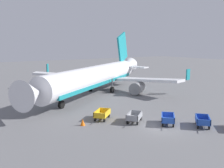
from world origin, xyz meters
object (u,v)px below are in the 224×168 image
object	(u,v)px
airplane	(97,76)
traffic_cone_near_plane	(83,122)
baggage_cart_second_in_row	(203,121)
baggage_cart_fourth_in_row	(134,117)
baggage_cart_third_in_row	(168,119)
baggage_cart_far_end	(102,114)

from	to	relation	value
airplane	traffic_cone_near_plane	size ratio (longest dim) A/B	47.15
baggage_cart_second_in_row	baggage_cart_fourth_in_row	world-z (taller)	same
traffic_cone_near_plane	baggage_cart_fourth_in_row	bearing A→B (deg)	-21.98
baggage_cart_third_in_row	baggage_cart_far_end	xyz separation A→B (m)	(-5.04, 5.64, 0.00)
airplane	baggage_cart_second_in_row	size ratio (longest dim) A/B	10.64
baggage_cart_far_end	traffic_cone_near_plane	distance (m)	3.07
baggage_cart_third_in_row	traffic_cone_near_plane	bearing A→B (deg)	148.66
traffic_cone_near_plane	baggage_cart_third_in_row	bearing A→B (deg)	-31.34
baggage_cart_fourth_in_row	airplane	bearing A→B (deg)	73.00
airplane	baggage_cart_third_in_row	size ratio (longest dim) A/B	10.93
airplane	traffic_cone_near_plane	distance (m)	18.19
baggage_cart_fourth_in_row	traffic_cone_near_plane	xyz separation A→B (m)	(-5.43, 2.19, -0.25)
baggage_cart_second_in_row	baggage_cart_fourth_in_row	xyz separation A→B (m)	(-5.15, 5.29, 0.00)
baggage_cart_fourth_in_row	baggage_cart_far_end	bearing A→B (deg)	129.78
baggage_cart_second_in_row	airplane	bearing A→B (deg)	90.06
baggage_cart_third_in_row	baggage_cart_far_end	size ratio (longest dim) A/B	0.96
baggage_cart_second_in_row	baggage_cart_third_in_row	world-z (taller)	same
baggage_cart_far_end	traffic_cone_near_plane	bearing A→B (deg)	-165.49
baggage_cart_second_in_row	baggage_cart_far_end	bearing A→B (deg)	132.70
airplane	baggage_cart_fourth_in_row	world-z (taller)	airplane
airplane	baggage_cart_fourth_in_row	distance (m)	17.69
baggage_cart_second_in_row	baggage_cart_fourth_in_row	distance (m)	7.38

